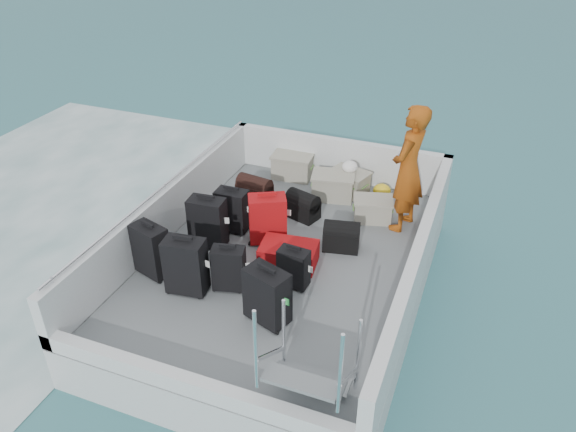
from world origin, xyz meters
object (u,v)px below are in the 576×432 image
(suitcase_5, at_px, (268,219))
(suitcase_0, at_px, (151,251))
(suitcase_7, at_px, (294,268))
(crate_1, at_px, (333,187))
(suitcase_1, at_px, (208,223))
(crate_3, at_px, (373,210))
(suitcase_2, at_px, (232,211))
(suitcase_3, at_px, (186,267))
(crate_2, at_px, (349,183))
(suitcase_6, at_px, (267,296))
(suitcase_8, at_px, (289,254))
(suitcase_4, at_px, (229,269))
(passenger, at_px, (408,169))
(crate_0, at_px, (293,167))

(suitcase_5, bearing_deg, suitcase_0, -158.52)
(suitcase_7, height_order, crate_1, suitcase_7)
(suitcase_0, bearing_deg, crate_1, 77.68)
(suitcase_1, xyz_separation_m, crate_3, (1.91, 1.46, -0.20))
(suitcase_2, distance_m, suitcase_3, 1.43)
(crate_2, bearing_deg, suitcase_0, -120.25)
(suitcase_0, relative_size, suitcase_5, 1.02)
(suitcase_2, relative_size, crate_1, 1.02)
(suitcase_1, distance_m, crate_3, 2.41)
(suitcase_6, bearing_deg, crate_3, 96.79)
(suitcase_7, distance_m, suitcase_8, 0.48)
(suitcase_8, relative_size, crate_1, 1.17)
(suitcase_4, height_order, passenger, passenger)
(suitcase_2, bearing_deg, suitcase_1, -107.54)
(suitcase_8, bearing_deg, suitcase_1, 83.08)
(suitcase_2, xyz_separation_m, suitcase_4, (0.54, -1.20, -0.02))
(suitcase_1, xyz_separation_m, crate_1, (1.17, 1.88, -0.17))
(suitcase_1, relative_size, suitcase_4, 1.23)
(suitcase_3, height_order, suitcase_8, suitcase_3)
(suitcase_6, xyz_separation_m, passenger, (1.02, 2.54, 0.57))
(suitcase_2, bearing_deg, crate_2, 52.32)
(suitcase_0, height_order, crate_1, suitcase_0)
(crate_1, bearing_deg, passenger, -20.01)
(crate_3, bearing_deg, crate_1, 150.56)
(suitcase_4, distance_m, suitcase_8, 0.90)
(crate_1, distance_m, passenger, 1.45)
(suitcase_1, relative_size, suitcase_6, 1.05)
(suitcase_5, height_order, suitcase_8, suitcase_5)
(suitcase_5, height_order, crate_1, suitcase_5)
(suitcase_4, bearing_deg, suitcase_1, 118.14)
(suitcase_0, xyz_separation_m, suitcase_1, (0.35, 0.82, 0.01))
(suitcase_7, xyz_separation_m, suitcase_8, (-0.22, 0.40, -0.12))
(suitcase_4, bearing_deg, suitcase_0, 170.35)
(suitcase_2, relative_size, suitcase_3, 0.86)
(suitcase_8, distance_m, crate_0, 2.44)
(suitcase_2, height_order, suitcase_5, suitcase_5)
(suitcase_2, bearing_deg, crate_1, 52.51)
(suitcase_3, bearing_deg, suitcase_6, -13.61)
(crate_1, bearing_deg, suitcase_3, -108.43)
(suitcase_5, relative_size, passenger, 0.38)
(suitcase_3, relative_size, suitcase_4, 1.26)
(suitcase_0, height_order, suitcase_6, suitcase_0)
(suitcase_0, height_order, suitcase_7, suitcase_0)
(suitcase_3, distance_m, crate_3, 2.96)
(crate_0, bearing_deg, crate_2, -10.07)
(suitcase_0, relative_size, passenger, 0.38)
(suitcase_7, distance_m, passenger, 2.19)
(suitcase_2, height_order, suitcase_3, suitcase_3)
(suitcase_0, relative_size, suitcase_3, 0.96)
(crate_1, xyz_separation_m, crate_3, (0.74, -0.42, -0.03))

